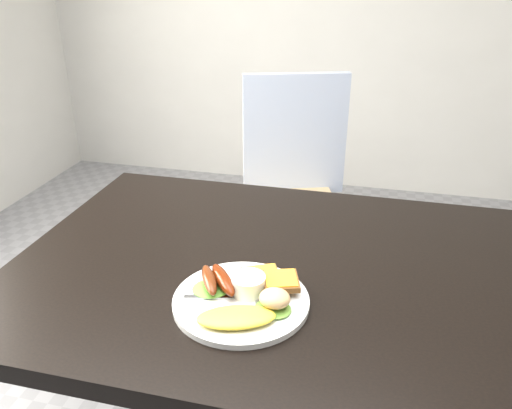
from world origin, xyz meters
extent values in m
cube|color=black|center=(0.00, 0.00, 0.73)|extent=(1.20, 0.80, 0.04)
cube|color=tan|center=(-0.17, 0.85, 0.45)|extent=(0.53, 0.53, 0.05)
imported|color=navy|center=(0.27, 0.60, 0.77)|extent=(0.65, 0.55, 1.54)
cylinder|color=white|center=(-0.07, -0.15, 0.76)|extent=(0.26, 0.26, 0.01)
ellipsoid|color=green|center=(-0.14, -0.14, 0.77)|extent=(0.09, 0.09, 0.01)
ellipsoid|color=#63982A|center=(-0.01, -0.18, 0.77)|extent=(0.08, 0.08, 0.01)
ellipsoid|color=#FFF13B|center=(-0.06, -0.22, 0.77)|extent=(0.15, 0.11, 0.02)
ellipsoid|color=#5F2F16|center=(-0.14, -0.14, 0.78)|extent=(0.07, 0.10, 0.02)
ellipsoid|color=#611B01|center=(-0.12, -0.13, 0.78)|extent=(0.09, 0.11, 0.03)
cylinder|color=white|center=(-0.06, -0.13, 0.78)|extent=(0.08, 0.08, 0.04)
cube|color=olive|center=(-0.05, -0.09, 0.77)|extent=(0.10, 0.10, 0.01)
cube|color=brown|center=(-0.01, -0.11, 0.78)|extent=(0.08, 0.08, 0.01)
ellipsoid|color=beige|center=(-0.01, -0.17, 0.79)|extent=(0.06, 0.06, 0.03)
cube|color=#ADAFB7|center=(-0.11, -0.16, 0.76)|extent=(0.14, 0.04, 0.00)
camera|label=1|loc=(0.13, -0.90, 1.33)|focal=35.00mm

